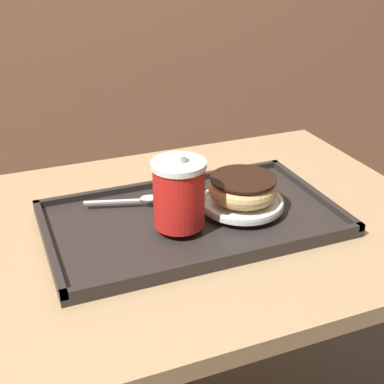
% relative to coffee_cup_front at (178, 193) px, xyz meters
% --- Properties ---
extents(cafe_table, '(0.98, 0.66, 0.74)m').
position_rel_coffee_cup_front_xyz_m(cafe_table, '(0.00, 0.05, -0.24)').
color(cafe_table, tan).
rests_on(cafe_table, ground_plane).
extents(serving_tray, '(0.52, 0.30, 0.02)m').
position_rel_coffee_cup_front_xyz_m(serving_tray, '(0.04, 0.03, -0.08)').
color(serving_tray, '#282321').
rests_on(serving_tray, cafe_table).
extents(coffee_cup_front, '(0.09, 0.09, 0.13)m').
position_rel_coffee_cup_front_xyz_m(coffee_cup_front, '(0.00, 0.00, 0.00)').
color(coffee_cup_front, red).
rests_on(coffee_cup_front, serving_tray).
extents(plate_with_chocolate_donut, '(0.15, 0.15, 0.01)m').
position_rel_coffee_cup_front_xyz_m(plate_with_chocolate_donut, '(0.13, 0.02, -0.05)').
color(plate_with_chocolate_donut, white).
rests_on(plate_with_chocolate_donut, serving_tray).
extents(donut_chocolate_glazed, '(0.12, 0.12, 0.04)m').
position_rel_coffee_cup_front_xyz_m(donut_chocolate_glazed, '(0.13, 0.02, -0.02)').
color(donut_chocolate_glazed, '#DBB270').
rests_on(donut_chocolate_glazed, plate_with_chocolate_donut).
extents(spoon, '(0.14, 0.05, 0.01)m').
position_rel_coffee_cup_front_xyz_m(spoon, '(-0.04, 0.10, -0.05)').
color(spoon, silver).
rests_on(spoon, serving_tray).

